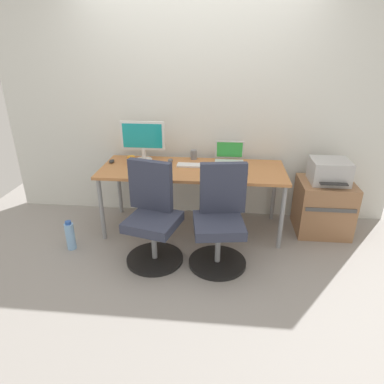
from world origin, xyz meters
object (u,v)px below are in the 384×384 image
(office_chair_right, at_px, (220,221))
(water_bottle_on_floor, at_px, (70,236))
(office_chair_left, at_px, (153,218))
(printer, at_px, (329,171))
(desktop_monitor, at_px, (143,138))
(coffee_mug, at_px, (131,160))
(open_laptop, at_px, (229,158))
(side_cabinet, at_px, (323,207))

(office_chair_right, relative_size, water_bottle_on_floor, 3.03)
(office_chair_left, xyz_separation_m, printer, (1.73, 0.68, 0.27))
(office_chair_right, bearing_deg, desktop_monitor, 137.37)
(coffee_mug, bearing_deg, water_bottle_on_floor, -131.00)
(office_chair_right, distance_m, water_bottle_on_floor, 1.51)
(office_chair_left, height_order, coffee_mug, office_chair_left)
(open_laptop, bearing_deg, printer, -7.57)
(desktop_monitor, bearing_deg, water_bottle_on_floor, -129.14)
(open_laptop, bearing_deg, water_bottle_on_floor, -154.01)
(water_bottle_on_floor, bearing_deg, open_laptop, 25.99)
(coffee_mug, bearing_deg, open_laptop, 9.26)
(desktop_monitor, relative_size, coffee_mug, 5.22)
(office_chair_left, relative_size, coffee_mug, 10.22)
(office_chair_left, relative_size, office_chair_right, 1.00)
(coffee_mug, bearing_deg, office_chair_left, -61.46)
(printer, bearing_deg, office_chair_right, -148.55)
(office_chair_left, xyz_separation_m, desktop_monitor, (-0.25, 0.80, 0.54))
(office_chair_left, height_order, printer, office_chair_left)
(printer, height_order, open_laptop, open_laptop)
(office_chair_left, relative_size, side_cabinet, 1.63)
(water_bottle_on_floor, xyz_separation_m, coffee_mug, (0.51, 0.59, 0.61))
(water_bottle_on_floor, distance_m, desktop_monitor, 1.26)
(printer, relative_size, open_laptop, 1.29)
(printer, xyz_separation_m, water_bottle_on_floor, (-2.59, -0.62, -0.55))
(office_chair_left, bearing_deg, desktop_monitor, 107.32)
(office_chair_left, distance_m, coffee_mug, 0.81)
(office_chair_left, bearing_deg, coffee_mug, 118.54)
(printer, distance_m, coffee_mug, 2.08)
(coffee_mug, bearing_deg, desktop_monitor, 58.52)
(office_chair_left, height_order, open_laptop, office_chair_left)
(desktop_monitor, relative_size, open_laptop, 1.55)
(side_cabinet, bearing_deg, open_laptop, 172.48)
(office_chair_right, xyz_separation_m, desktop_monitor, (-0.87, 0.80, 0.54))
(water_bottle_on_floor, bearing_deg, office_chair_left, -3.66)
(desktop_monitor, height_order, open_laptop, desktop_monitor)
(printer, bearing_deg, water_bottle_on_floor, -166.49)
(open_laptop, bearing_deg, office_chair_right, -95.17)
(printer, height_order, water_bottle_on_floor, printer)
(office_chair_left, height_order, office_chair_right, same)
(open_laptop, bearing_deg, coffee_mug, -170.74)
(open_laptop, height_order, coffee_mug, open_laptop)
(coffee_mug, bearing_deg, side_cabinet, 0.95)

